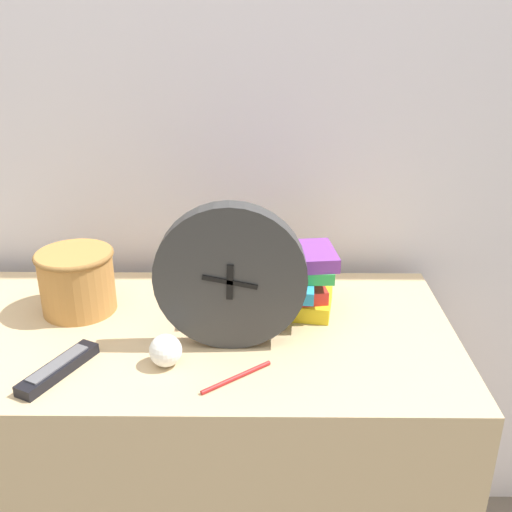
# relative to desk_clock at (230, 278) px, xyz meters

# --- Properties ---
(wall_back) EXTENTS (6.00, 0.04, 2.40)m
(wall_back) POSITION_rel_desk_clock_xyz_m (-0.15, 0.40, 0.29)
(wall_back) COLOR silver
(wall_back) RESTS_ON ground_plane
(desk) EXTENTS (1.19, 0.55, 0.77)m
(desk) POSITION_rel_desk_clock_xyz_m (-0.15, 0.05, -0.53)
(desk) COLOR tan
(desk) RESTS_ON ground_plane
(desk_clock) EXTENTS (0.29, 0.05, 0.29)m
(desk_clock) POSITION_rel_desk_clock_xyz_m (0.00, 0.00, 0.00)
(desk_clock) COLOR #333333
(desk_clock) RESTS_ON desk
(book_stack) EXTENTS (0.25, 0.20, 0.14)m
(book_stack) POSITION_rel_desk_clock_xyz_m (0.10, 0.14, -0.07)
(book_stack) COLOR yellow
(book_stack) RESTS_ON desk
(basket) EXTENTS (0.16, 0.16, 0.13)m
(basket) POSITION_rel_desk_clock_xyz_m (-0.33, 0.14, -0.07)
(basket) COLOR #B27A3D
(basket) RESTS_ON desk
(tv_remote) EXTENTS (0.11, 0.17, 0.02)m
(tv_remote) POSITION_rel_desk_clock_xyz_m (-0.30, -0.10, -0.13)
(tv_remote) COLOR black
(tv_remote) RESTS_ON desk
(crumpled_paper_ball) EXTENTS (0.06, 0.06, 0.06)m
(crumpled_paper_ball) POSITION_rel_desk_clock_xyz_m (-0.12, -0.07, -0.11)
(crumpled_paper_ball) COLOR white
(crumpled_paper_ball) RESTS_ON desk
(pen) EXTENTS (0.12, 0.10, 0.01)m
(pen) POSITION_rel_desk_clock_xyz_m (0.01, -0.12, -0.14)
(pen) COLOR #B21E1E
(pen) RESTS_ON desk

